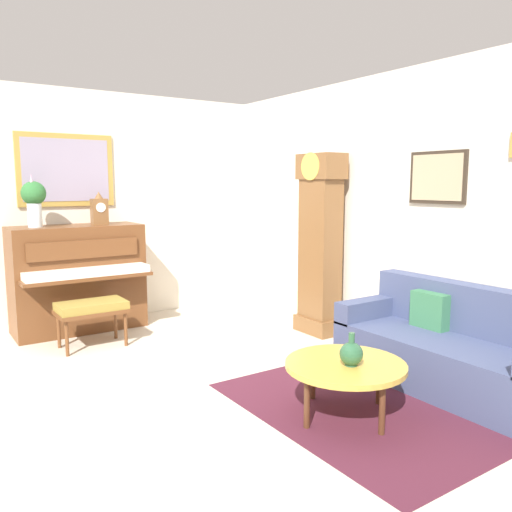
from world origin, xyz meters
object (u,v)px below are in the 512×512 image
piano_bench (92,309)px  grandfather_clock (320,249)px  coffee_table (345,366)px  flower_vase (34,198)px  piano (78,278)px  mantel_clock (99,210)px  couch (451,350)px  green_jug (351,354)px

piano_bench → grandfather_clock: grandfather_clock is taller
coffee_table → flower_vase: bearing=-157.5°
piano → mantel_clock: size_ratio=3.79×
grandfather_clock → coffee_table: size_ratio=2.31×
piano → mantel_clock: bearing=89.5°
grandfather_clock → mantel_clock: size_ratio=5.34×
couch → coffee_table: size_ratio=2.16×
couch → green_jug: (-0.02, -1.15, 0.18)m
piano → mantel_clock: (0.00, 0.28, 0.78)m
couch → mantel_clock: size_ratio=5.00×
mantel_clock → green_jug: (3.46, 0.69, -0.90)m
piano → couch: piano is taller
piano_bench → grandfather_clock: size_ratio=0.34×
couch → piano: bearing=-148.8°
mantel_clock → flower_vase: size_ratio=0.66×
couch → grandfather_clock: bearing=175.8°
flower_vase → green_jug: 3.87m
mantel_clock → green_jug: bearing=11.2°
grandfather_clock → piano: bearing=-126.1°
piano → mantel_clock: 0.82m
grandfather_clock → flower_vase: grandfather_clock is taller
grandfather_clock → couch: (1.84, -0.13, -0.65)m
piano → green_jug: (3.46, 0.96, -0.13)m
piano → green_jug: 3.59m
grandfather_clock → coffee_table: grandfather_clock is taller
flower_vase → coffee_table: bearing=22.5°
piano_bench → couch: couch is taller
piano → green_jug: bearing=15.5°
couch → coffee_table: bearing=-94.0°
grandfather_clock → flower_vase: bearing=-121.4°
flower_vase → green_jug: size_ratio=2.42×
coffee_table → green_jug: (0.06, -0.01, 0.12)m
grandfather_clock → couch: 1.95m
grandfather_clock → green_jug: 2.28m
piano → coffee_table: bearing=16.0°
mantel_clock → flower_vase: flower_vase is taller
mantel_clock → piano_bench: bearing=-25.7°
piano → coffee_table: (3.39, 0.97, -0.24)m
piano_bench → mantel_clock: (-0.73, 0.35, 0.99)m
piano_bench → grandfather_clock: 2.55m
green_jug → mantel_clock: bearing=-168.8°
couch → flower_vase: flower_vase is taller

